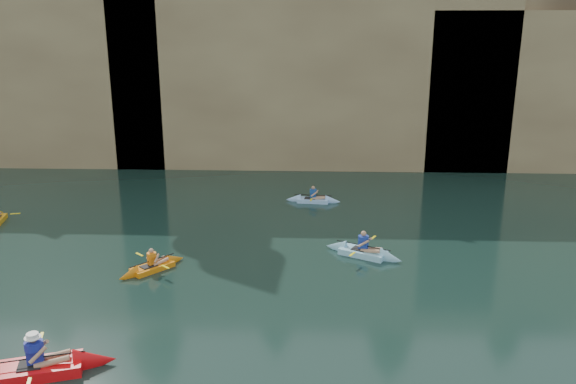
{
  "coord_description": "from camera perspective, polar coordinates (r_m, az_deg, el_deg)",
  "views": [
    {
      "loc": [
        2.07,
        -12.23,
        8.21
      ],
      "look_at": [
        1.31,
        6.09,
        3.0
      ],
      "focal_mm": 35.0,
      "sensor_mm": 36.0,
      "label": 1
    }
  ],
  "objects": [
    {
      "name": "main_kayaker",
      "position": [
        15.89,
        -24.16,
        -16.0
      ],
      "size": [
        3.87,
        2.45,
        1.41
      ],
      "rotation": [
        0.0,
        0.0,
        0.32
      ],
      "color": "red",
      "rests_on": "ground"
    },
    {
      "name": "kayaker_orange",
      "position": [
        20.88,
        -13.61,
        -7.39
      ],
      "size": [
        2.26,
        2.45,
        1.03
      ],
      "rotation": [
        0.0,
        0.0,
        0.85
      ],
      "color": "orange",
      "rests_on": "ground"
    },
    {
      "name": "cliff_slab_center",
      "position": [
        34.92,
        2.31,
        11.72
      ],
      "size": [
        24.0,
        2.4,
        11.4
      ],
      "primitive_type": "cube",
      "color": "#998A5D",
      "rests_on": "ground"
    },
    {
      "name": "kayaker_ltblue_near",
      "position": [
        21.73,
        7.62,
        -6.05
      ],
      "size": [
        3.11,
        2.18,
        1.24
      ],
      "rotation": [
        0.0,
        0.0,
        -0.49
      ],
      "color": "#92D8F4",
      "rests_on": "ground"
    },
    {
      "name": "sea_cave_east",
      "position": [
        35.59,
        15.3,
        5.66
      ],
      "size": [
        5.0,
        1.0,
        4.5
      ],
      "primitive_type": "cube",
      "color": "black",
      "rests_on": "ground"
    },
    {
      "name": "ground",
      "position": [
        14.87,
        -6.32,
        -17.75
      ],
      "size": [
        160.0,
        160.0,
        0.0
      ],
      "primitive_type": "plane",
      "color": "black",
      "rests_on": "ground"
    },
    {
      "name": "kayaker_ltblue_mid",
      "position": [
        28.24,
        2.56,
        -0.79
      ],
      "size": [
        2.82,
        2.1,
        1.05
      ],
      "rotation": [
        0.0,
        0.0,
        -0.11
      ],
      "color": "#98CAFF",
      "rests_on": "ground"
    },
    {
      "name": "cliff",
      "position": [
        42.34,
        -0.44,
        12.86
      ],
      "size": [
        70.0,
        16.0,
        12.0
      ],
      "primitive_type": "cube",
      "color": "tan",
      "rests_on": "ground"
    },
    {
      "name": "sea_cave_center",
      "position": [
        35.34,
        -7.58,
        4.94
      ],
      "size": [
        3.5,
        1.0,
        3.2
      ],
      "primitive_type": "cube",
      "color": "black",
      "rests_on": "ground"
    }
  ]
}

